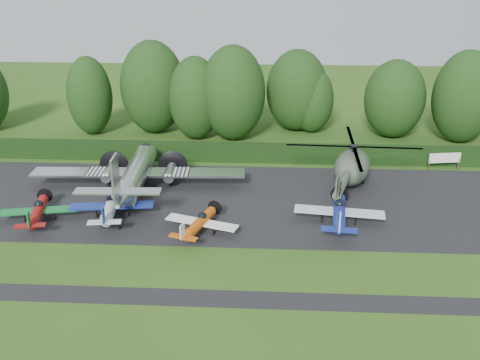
# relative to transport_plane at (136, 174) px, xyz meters

# --- Properties ---
(ground) EXTENTS (160.00, 160.00, 0.00)m
(ground) POSITION_rel_transport_plane_xyz_m (6.04, -11.60, -1.93)
(ground) COLOR #244D15
(ground) RESTS_ON ground
(apron) EXTENTS (70.00, 18.00, 0.01)m
(apron) POSITION_rel_transport_plane_xyz_m (6.04, -1.60, -1.93)
(apron) COLOR black
(apron) RESTS_ON ground
(taxiway_verge) EXTENTS (70.00, 2.00, 0.00)m
(taxiway_verge) POSITION_rel_transport_plane_xyz_m (6.04, -17.60, -1.93)
(taxiway_verge) COLOR black
(taxiway_verge) RESTS_ON ground
(hedgerow) EXTENTS (90.00, 1.60, 2.00)m
(hedgerow) POSITION_rel_transport_plane_xyz_m (6.04, 9.40, -1.93)
(hedgerow) COLOR black
(hedgerow) RESTS_ON ground
(transport_plane) EXTENTS (21.59, 16.55, 6.92)m
(transport_plane) POSITION_rel_transport_plane_xyz_m (0.00, 0.00, 0.00)
(transport_plane) COLOR silver
(transport_plane) RESTS_ON ground
(light_plane_red) EXTENTS (6.71, 7.05, 2.58)m
(light_plane_red) POSITION_rel_transport_plane_xyz_m (-7.17, -6.92, -0.86)
(light_plane_red) COLOR maroon
(light_plane_red) RESTS_ON ground
(light_plane_white) EXTENTS (7.49, 7.87, 2.88)m
(light_plane_white) POSITION_rel_transport_plane_xyz_m (-0.92, -5.85, -0.73)
(light_plane_white) COLOR silver
(light_plane_white) RESTS_ON ground
(light_plane_orange) EXTENTS (6.43, 6.76, 2.47)m
(light_plane_orange) POSITION_rel_transport_plane_xyz_m (7.36, -8.33, -0.90)
(light_plane_orange) COLOR #BF500B
(light_plane_orange) RESTS_ON ground
(light_plane_blue) EXTENTS (7.86, 8.26, 3.02)m
(light_plane_blue) POSITION_rel_transport_plane_xyz_m (19.36, -6.13, -0.67)
(light_plane_blue) COLOR navy
(light_plane_blue) RESTS_ON ground
(helicopter) EXTENTS (13.49, 15.80, 4.35)m
(helicopter) POSITION_rel_transport_plane_xyz_m (21.66, 2.74, 0.41)
(helicopter) COLOR #384435
(helicopter) RESTS_ON ground
(sign_board) EXTENTS (3.57, 0.13, 2.01)m
(sign_board) POSITION_rel_transport_plane_xyz_m (32.45, 7.59, -0.57)
(sign_board) COLOR #3F3326
(sign_board) RESTS_ON ground
(tree_2) EXTENTS (8.42, 8.42, 12.12)m
(tree_2) POSITION_rel_transport_plane_xyz_m (-2.05, 19.77, 4.12)
(tree_2) COLOR black
(tree_2) RESTS_ON ground
(tree_4) EXTENTS (5.64, 5.64, 8.53)m
(tree_4) POSITION_rel_transport_plane_xyz_m (18.78, 20.91, 2.32)
(tree_4) COLOR black
(tree_4) RESTS_ON ground
(tree_5) EXTENTS (5.80, 5.80, 10.25)m
(tree_5) POSITION_rel_transport_plane_xyz_m (-10.15, 18.49, 3.18)
(tree_5) COLOR black
(tree_5) RESTS_ON ground
(tree_6) EXTENTS (7.69, 7.69, 10.03)m
(tree_6) POSITION_rel_transport_plane_xyz_m (29.10, 19.39, 3.08)
(tree_6) COLOR black
(tree_6) RESTS_ON ground
(tree_7) EXTENTS (6.74, 6.74, 10.58)m
(tree_7) POSITION_rel_transport_plane_xyz_m (3.80, 17.32, 3.35)
(tree_7) COLOR black
(tree_7) RESTS_ON ground
(tree_8) EXTENTS (8.14, 8.14, 12.00)m
(tree_8) POSITION_rel_transport_plane_xyz_m (8.57, 17.30, 4.06)
(tree_8) COLOR black
(tree_8) RESTS_ON ground
(tree_9) EXTENTS (7.72, 7.72, 11.56)m
(tree_9) POSITION_rel_transport_plane_xyz_m (37.19, 17.76, 3.84)
(tree_9) COLOR black
(tree_9) RESTS_ON ground
(tree_10) EXTENTS (8.11, 8.11, 10.79)m
(tree_10) POSITION_rel_transport_plane_xyz_m (16.76, 21.80, 3.46)
(tree_10) COLOR black
(tree_10) RESTS_ON ground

